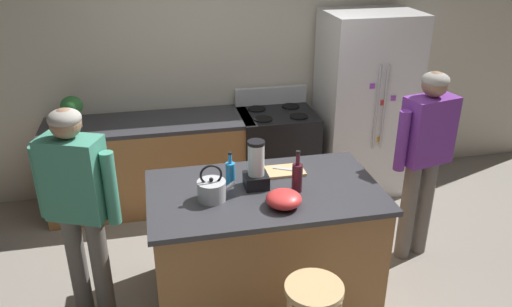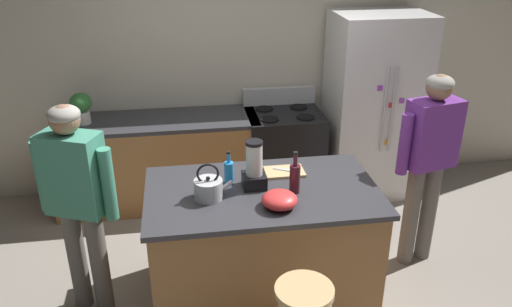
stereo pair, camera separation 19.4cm
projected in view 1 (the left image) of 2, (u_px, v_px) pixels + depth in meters
The scene contains 17 objects.
ground_plane at pixel (264, 289), 4.05m from camera, with size 14.00×14.00×0.00m, color gray.
back_wall at pixel (223, 62), 5.21m from camera, with size 8.00×0.10×2.70m, color beige.
kitchen_island at pixel (264, 242), 3.86m from camera, with size 1.68×0.98×0.91m.
back_counter_run at pixel (152, 164), 5.08m from camera, with size 2.00×0.64×0.91m.
refrigerator at pixel (364, 104), 5.25m from camera, with size 0.90×0.73×1.88m.
stove_range at pixel (277, 153), 5.29m from camera, with size 0.76×0.65×1.09m.
person_by_island_left at pixel (78, 198), 3.41m from camera, with size 0.58×0.36×1.62m.
person_by_sink_right at pixel (425, 150), 4.07m from camera, with size 0.60×0.30×1.65m.
bar_stool at pixel (313, 307), 3.10m from camera, with size 0.36×0.36×0.69m.
potted_plant at pixel (72, 110), 4.69m from camera, with size 0.20×0.20×0.30m.
blender_appliance at pixel (256, 168), 3.64m from camera, with size 0.17×0.17×0.36m.
bottle_soda at pixel (230, 172), 3.70m from camera, with size 0.07×0.07×0.26m.
bottle_wine at pixel (297, 177), 3.59m from camera, with size 0.08×0.08×0.32m.
mixing_bowl at pixel (284, 199), 3.43m from camera, with size 0.24×0.24×0.11m, color red.
tea_kettle at pixel (212, 189), 3.50m from camera, with size 0.28×0.20×0.27m.
cutting_board at pixel (284, 171), 3.91m from camera, with size 0.30×0.20×0.02m, color tan.
chef_knife at pixel (287, 169), 3.91m from camera, with size 0.22×0.03×0.01m, color #B7BABF.
Camera 1 is at (-0.73, -3.13, 2.69)m, focal length 35.66 mm.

